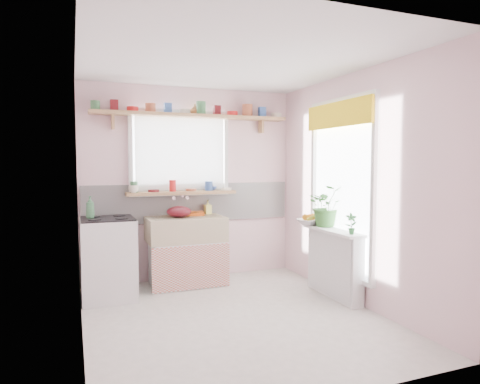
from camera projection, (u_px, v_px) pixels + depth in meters
name	position (u px, v px, depth m)	size (l,w,h in m)	color
room	(260.00, 176.00, 5.17)	(3.20, 3.20, 3.20)	silver
sink_unit	(186.00, 250.00, 5.34)	(0.95, 0.65, 1.11)	white
cooker	(108.00, 258.00, 4.77)	(0.58, 0.58, 0.93)	white
radiator_ledge	(334.00, 262.00, 4.85)	(0.22, 0.95, 0.78)	white
windowsill	(182.00, 193.00, 5.46)	(1.40, 0.22, 0.04)	tan
pine_shelf	(193.00, 116.00, 5.44)	(2.52, 0.24, 0.04)	tan
shelf_crockery	(190.00, 110.00, 5.42)	(2.47, 0.11, 0.12)	#3F7F4C
sill_crockery	(178.00, 187.00, 5.44)	(1.35, 0.11, 0.12)	#3F7F4C
dish_tray	(187.00, 213.00, 5.53)	(0.42, 0.31, 0.04)	#E55C14
colander	(179.00, 212.00, 5.29)	(0.31, 0.31, 0.14)	#510D17
jade_plant	(327.00, 206.00, 5.02)	(0.44, 0.38, 0.49)	#37712D
fruit_bowl	(310.00, 222.00, 5.16)	(0.29, 0.29, 0.07)	silver
herb_pot	(351.00, 224.00, 4.48)	(0.12, 0.08, 0.23)	#28642C
soap_bottle_sink	(208.00, 207.00, 5.62)	(0.08, 0.08, 0.18)	#EAE868
sill_cup	(134.00, 189.00, 5.18)	(0.12, 0.12, 0.09)	white
sill_bowl	(210.00, 188.00, 5.66)	(0.17, 0.17, 0.05)	#365AB0
shelf_vase	(195.00, 110.00, 5.51)	(0.13, 0.13, 0.14)	#985D2E
cooker_bottle	(90.00, 207.00, 4.72)	(0.09, 0.09, 0.24)	#3B774A
fruit	(310.00, 217.00, 5.17)	(0.20, 0.14, 0.10)	orange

